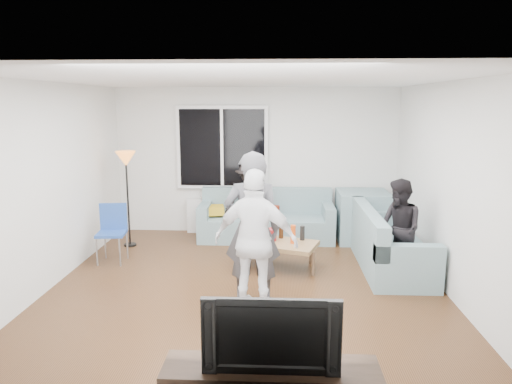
# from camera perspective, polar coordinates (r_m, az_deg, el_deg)

# --- Properties ---
(floor) EXTENTS (5.00, 5.50, 0.04)m
(floor) POSITION_cam_1_polar(r_m,az_deg,el_deg) (6.16, -1.22, -11.81)
(floor) COLOR #56351C
(floor) RESTS_ON ground
(ceiling) EXTENTS (5.00, 5.50, 0.04)m
(ceiling) POSITION_cam_1_polar(r_m,az_deg,el_deg) (5.69, -1.33, 13.53)
(ceiling) COLOR white
(ceiling) RESTS_ON ground
(wall_back) EXTENTS (5.00, 0.04, 2.60)m
(wall_back) POSITION_cam_1_polar(r_m,az_deg,el_deg) (8.52, 0.02, 3.73)
(wall_back) COLOR silver
(wall_back) RESTS_ON ground
(wall_front) EXTENTS (5.00, 0.04, 2.60)m
(wall_front) POSITION_cam_1_polar(r_m,az_deg,el_deg) (3.11, -4.86, -8.93)
(wall_front) COLOR silver
(wall_front) RESTS_ON ground
(wall_left) EXTENTS (0.04, 5.50, 2.60)m
(wall_left) POSITION_cam_1_polar(r_m,az_deg,el_deg) (6.47, -24.15, 0.52)
(wall_left) COLOR silver
(wall_left) RESTS_ON ground
(wall_right) EXTENTS (0.04, 5.50, 2.60)m
(wall_right) POSITION_cam_1_polar(r_m,az_deg,el_deg) (6.15, 22.87, 0.12)
(wall_right) COLOR silver
(wall_right) RESTS_ON ground
(window_frame) EXTENTS (1.62, 0.06, 1.47)m
(window_frame) POSITION_cam_1_polar(r_m,az_deg,el_deg) (8.46, -4.08, 5.36)
(window_frame) COLOR white
(window_frame) RESTS_ON wall_back
(window_glass) EXTENTS (1.50, 0.02, 1.35)m
(window_glass) POSITION_cam_1_polar(r_m,az_deg,el_deg) (8.42, -4.11, 5.34)
(window_glass) COLOR black
(window_glass) RESTS_ON window_frame
(window_mullion) EXTENTS (0.05, 0.03, 1.35)m
(window_mullion) POSITION_cam_1_polar(r_m,az_deg,el_deg) (8.41, -4.12, 5.33)
(window_mullion) COLOR white
(window_mullion) RESTS_ON window_frame
(radiator) EXTENTS (1.30, 0.12, 0.62)m
(radiator) POSITION_cam_1_polar(r_m,az_deg,el_deg) (8.63, -4.00, -2.89)
(radiator) COLOR silver
(radiator) RESTS_ON floor
(potted_plant) EXTENTS (0.23, 0.20, 0.36)m
(potted_plant) POSITION_cam_1_polar(r_m,az_deg,el_deg) (8.45, -0.61, 0.25)
(potted_plant) COLOR #3F722D
(potted_plant) RESTS_ON radiator
(vase) EXTENTS (0.20, 0.20, 0.17)m
(vase) POSITION_cam_1_polar(r_m,az_deg,el_deg) (8.56, -6.13, -0.34)
(vase) COLOR white
(vase) RESTS_ON radiator
(sofa_back_section) EXTENTS (2.30, 0.85, 0.85)m
(sofa_back_section) POSITION_cam_1_polar(r_m,az_deg,el_deg) (8.18, 1.25, -2.81)
(sofa_back_section) COLOR slate
(sofa_back_section) RESTS_ON floor
(sofa_right_section) EXTENTS (2.00, 0.85, 0.85)m
(sofa_right_section) POSITION_cam_1_polar(r_m,az_deg,el_deg) (7.04, 16.00, -5.48)
(sofa_right_section) COLOR slate
(sofa_right_section) RESTS_ON floor
(sofa_corner) EXTENTS (0.85, 0.85, 0.85)m
(sofa_corner) POSITION_cam_1_polar(r_m,az_deg,el_deg) (8.30, 12.69, -2.87)
(sofa_corner) COLOR slate
(sofa_corner) RESTS_ON floor
(cushion_yellow) EXTENTS (0.43, 0.38, 0.14)m
(cushion_yellow) POSITION_cam_1_polar(r_m,az_deg,el_deg) (8.21, -5.23, -2.18)
(cushion_yellow) COLOR #BC911B
(cushion_yellow) RESTS_ON sofa_back_section
(cushion_red) EXTENTS (0.46, 0.43, 0.13)m
(cushion_red) POSITION_cam_1_polar(r_m,az_deg,el_deg) (8.21, 1.25, -2.13)
(cushion_red) COLOR maroon
(cushion_red) RESTS_ON sofa_back_section
(coffee_table) EXTENTS (1.23, 0.92, 0.40)m
(coffee_table) POSITION_cam_1_polar(r_m,az_deg,el_deg) (6.80, 2.53, -7.62)
(coffee_table) COLOR #987249
(coffee_table) RESTS_ON floor
(pitcher) EXTENTS (0.17, 0.17, 0.17)m
(pitcher) POSITION_cam_1_polar(r_m,az_deg,el_deg) (6.78, 1.78, -5.15)
(pitcher) COLOR maroon
(pitcher) RESTS_ON coffee_table
(side_chair) EXTENTS (0.44, 0.44, 0.86)m
(side_chair) POSITION_cam_1_polar(r_m,az_deg,el_deg) (7.32, -17.00, -4.89)
(side_chair) COLOR #244A9F
(side_chair) RESTS_ON floor
(floor_lamp) EXTENTS (0.32, 0.32, 1.56)m
(floor_lamp) POSITION_cam_1_polar(r_m,az_deg,el_deg) (7.99, -15.17, -0.89)
(floor_lamp) COLOR orange
(floor_lamp) RESTS_ON floor
(player_left) EXTENTS (0.66, 0.44, 1.80)m
(player_left) POSITION_cam_1_polar(r_m,az_deg,el_deg) (5.51, -0.44, -4.41)
(player_left) COLOR #454549
(player_left) RESTS_ON floor
(player_right) EXTENTS (1.02, 0.60, 1.64)m
(player_right) POSITION_cam_1_polar(r_m,az_deg,el_deg) (5.31, -0.03, -5.95)
(player_right) COLOR white
(player_right) RESTS_ON floor
(spectator_right) EXTENTS (0.68, 0.78, 1.35)m
(spectator_right) POSITION_cam_1_polar(r_m,az_deg,el_deg) (6.63, 16.84, -4.31)
(spectator_right) COLOR black
(spectator_right) RESTS_ON floor
(spectator_back) EXTENTS (0.93, 0.60, 1.35)m
(spectator_back) POSITION_cam_1_polar(r_m,az_deg,el_deg) (8.16, -0.72, -1.02)
(spectator_back) COLOR black
(spectator_back) RESTS_ON floor
(television) EXTENTS (0.99, 0.13, 0.57)m
(television) POSITION_cam_1_polar(r_m,az_deg,el_deg) (3.57, 1.86, -16.31)
(television) COLOR black
(television) RESTS_ON tv_console
(bottle_c) EXTENTS (0.07, 0.07, 0.22)m
(bottle_c) POSITION_cam_1_polar(r_m,az_deg,el_deg) (6.90, 3.04, -4.67)
(bottle_c) COLOR #321A0B
(bottle_c) RESTS_ON coffee_table
(bottle_d) EXTENTS (0.07, 0.07, 0.26)m
(bottle_d) POSITION_cam_1_polar(r_m,az_deg,el_deg) (6.65, 4.48, -5.09)
(bottle_d) COLOR #EC5114
(bottle_d) RESTS_ON coffee_table
(bottle_e) EXTENTS (0.07, 0.07, 0.21)m
(bottle_e) POSITION_cam_1_polar(r_m,az_deg,el_deg) (6.83, 5.60, -4.94)
(bottle_e) COLOR black
(bottle_e) RESTS_ON coffee_table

